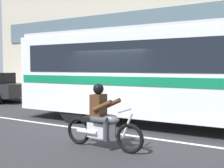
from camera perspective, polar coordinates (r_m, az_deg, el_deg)
The scene contains 6 objects.
ground_plane at distance 8.79m, azimuth -0.51°, elevation -9.25°, with size 60.00×60.00×0.00m, color #2B2B2D.
sidewalk_curb at distance 13.37m, azimuth 10.56°, elevation -4.56°, with size 28.00×3.80×0.15m, color #B7B2A8.
lane_center_stripe at distance 8.29m, azimuth -2.62°, elevation -10.02°, with size 26.60×0.14×0.01m, color silver.
transit_bus at distance 8.84m, azimuth 16.47°, elevation 2.99°, with size 12.28×2.87×3.22m.
motorcycle_with_rider at distance 6.46m, azimuth -2.12°, elevation -8.00°, with size 2.14×0.64×1.56m.
fire_hydrant at distance 13.26m, azimuth -3.07°, elevation -2.64°, with size 0.22×0.30×0.75m.
Camera 1 is at (4.30, -7.42, 1.95)m, focal length 42.83 mm.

